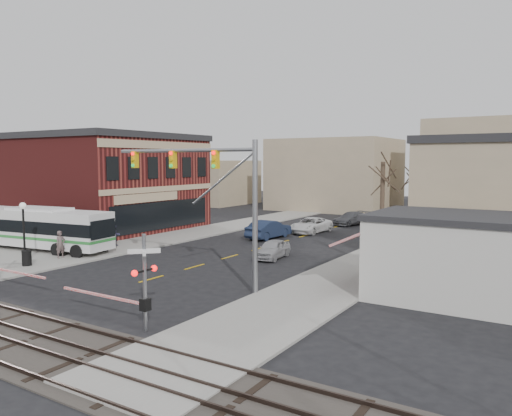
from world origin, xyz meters
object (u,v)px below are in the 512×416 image
Objects in this scene: car_d at (351,218)px; pedestrian_near at (61,244)px; traffic_signal_mast at (213,183)px; street_lamp at (23,220)px; pedestrian_far at (115,235)px; car_a at (272,249)px; car_b at (269,229)px; car_c at (311,225)px; rr_crossing_east at (137,282)px; transit_bus at (40,228)px; trash_bin at (27,258)px.

pedestrian_near is (-10.23, -29.00, 0.37)m from car_d.
street_lamp is (-14.12, -2.02, -2.67)m from traffic_signal_mast.
car_a is at bearing -52.23° from pedestrian_far.
traffic_signal_mast reaches higher than street_lamp.
car_c is (1.64, 5.20, -0.10)m from car_b.
street_lamp reaches higher than rr_crossing_east.
car_d is at bearing 0.85° from pedestrian_far.
rr_crossing_east is at bearing -78.25° from traffic_signal_mast.
car_b is 2.97× the size of pedestrian_far.
transit_bus is 18.07m from car_a.
pedestrian_near is at bearing -147.50° from pedestrian_far.
car_d is (14.51, 27.61, -1.09)m from transit_bus.
pedestrian_near is 5.59m from pedestrian_far.
pedestrian_far is at bearing 96.75° from trash_bin.
transit_bus is at bearing -164.71° from car_a.
pedestrian_near is at bearing -18.01° from transit_bus.
pedestrian_far is (-14.42, 6.03, -4.76)m from traffic_signal_mast.
car_d is (-2.15, 20.68, 0.04)m from car_a.
street_lamp is 3.20m from pedestrian_near.
transit_bus is at bearing 77.17° from pedestrian_near.
traffic_signal_mast is 8.22m from rr_crossing_east.
street_lamp is 2.56m from trash_bin.
car_a is (12.04, 11.15, 0.05)m from trash_bin.
car_c is at bearing -18.01° from pedestrian_near.
transit_bus is 5.58m from pedestrian_far.
transit_bus is 2.59× the size of car_d.
trash_bin is (-14.92, 4.81, -1.35)m from rr_crossing_east.
car_a is at bearing -50.88° from pedestrian_near.
traffic_signal_mast is 2.48× the size of car_a.
traffic_signal_mast is 14.53m from pedestrian_near.
pedestrian_near reaches higher than trash_bin.
car_c is (8.79, 24.12, 0.11)m from trash_bin.
traffic_signal_mast reaches higher than car_a.
car_c is at bearing 69.98° from trash_bin.
trash_bin is at bearing -147.50° from pedestrian_far.
traffic_signal_mast is at bearing -65.08° from car_d.
trash_bin is 0.19× the size of car_c.
trash_bin is at bearing -25.36° from street_lamp.
car_d is 30.76m from pedestrian_near.
traffic_signal_mast is at bearing 9.93° from trash_bin.
pedestrian_far is (-8.13, -10.54, 0.14)m from car_b.
trash_bin is (0.69, -0.33, -2.44)m from street_lamp.
car_d is at bearing 96.84° from traffic_signal_mast.
rr_crossing_east is 16.27m from car_a.
rr_crossing_east reaches higher than car_d.
trash_bin is 20.22m from car_b.
pedestrian_near is 1.14× the size of pedestrian_far.
trash_bin is 16.41m from car_a.
pedestrian_near is at bearing 178.02° from traffic_signal_mast.
pedestrian_near is (-0.34, 2.83, 0.46)m from trash_bin.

